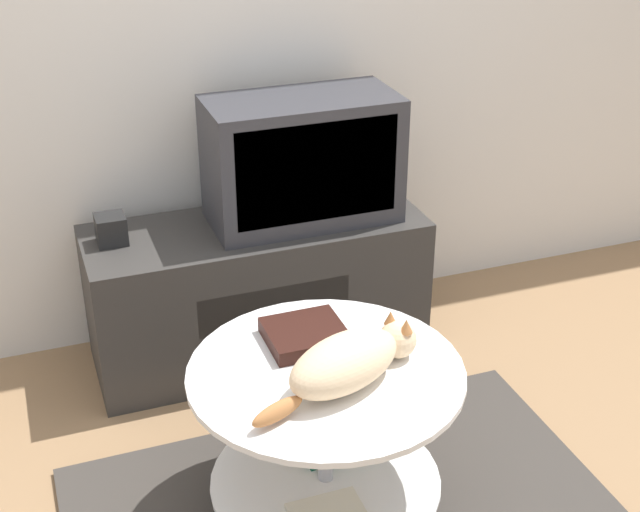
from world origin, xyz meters
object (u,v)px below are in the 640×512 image
dvd_box (305,335)px  cat (349,361)px  tv (302,160)px  speaker (111,229)px

dvd_box → cat: cat is taller
tv → cat: 1.02m
speaker → dvd_box: (0.42, -0.79, -0.04)m
speaker → cat: cat is taller
tv → cat: size_ratio=1.25×
speaker → cat: bearing=-65.4°
cat → tv: bearing=55.3°
tv → cat: bearing=-102.2°
dvd_box → cat: (0.04, -0.23, 0.04)m
tv → speaker: bearing=177.0°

